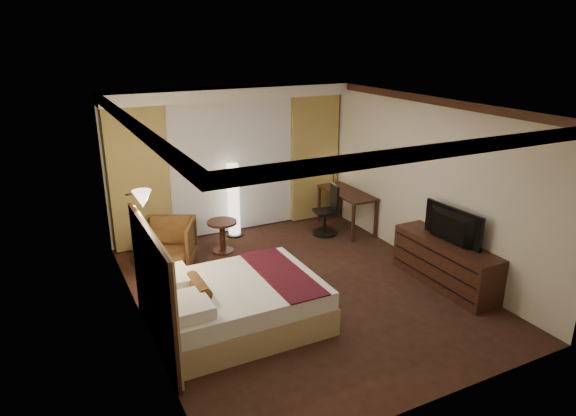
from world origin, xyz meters
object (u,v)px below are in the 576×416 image
bed (239,304)px  television (448,222)px  armchair (168,242)px  floor_lamp (234,200)px  office_chair (325,210)px  side_table (223,237)px  dresser (445,263)px  desk (346,210)px

bed → television: (3.13, -0.34, 0.70)m
armchair → floor_lamp: 1.62m
bed → armchair: 2.20m
armchair → bed: bearing=-54.6°
office_chair → television: size_ratio=0.91×
armchair → side_table: armchair is taller
side_table → dresser: bearing=-46.2°
floor_lamp → desk: floor_lamp is taller
dresser → desk: bearing=91.1°
office_chair → television: television is taller
armchair → desk: bearing=27.6°
dresser → office_chair: bearing=102.2°
bed → office_chair: size_ratio=2.16×
bed → television: bearing=-6.3°
side_table → desk: (2.49, -0.05, 0.10)m
office_chair → dresser: office_chair is taller
office_chair → side_table: bearing=-171.5°
office_chair → television: 2.66m
bed → side_table: bearing=74.9°
bed → office_chair: (2.61, 2.21, 0.18)m
side_table → dresser: dresser is taller
office_chair → dresser: bearing=-66.5°
dresser → side_table: bearing=133.8°
floor_lamp → television: (2.06, -3.25, 0.31)m
armchair → side_table: (0.97, 0.14, -0.14)m
side_table → desk: 2.49m
floor_lamp → armchair: bearing=-152.7°
armchair → office_chair: office_chair is taller
armchair → television: television is taller
armchair → office_chair: (2.96, 0.04, 0.06)m
bed → dresser: bearing=-6.2°
bed → office_chair: 3.42m
bed → desk: 3.84m
armchair → dresser: size_ratio=0.47×
bed → office_chair: office_chair is taller
armchair → television: 4.33m
side_table → office_chair: size_ratio=0.59×
office_chair → dresser: (0.55, -2.55, -0.13)m
desk → office_chair: office_chair is taller
desk → floor_lamp: bearing=162.5°
armchair → dresser: armchair is taller
desk → television: size_ratio=1.24×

